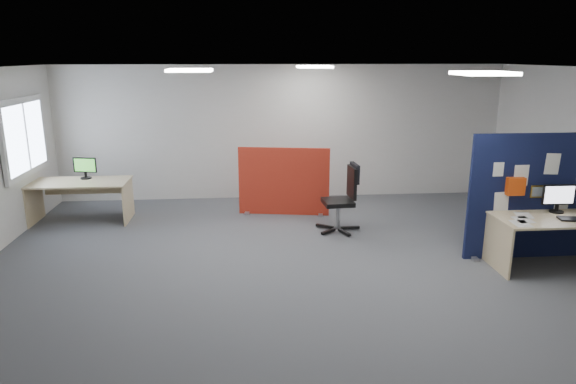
{
  "coord_description": "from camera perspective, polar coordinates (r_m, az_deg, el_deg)",
  "views": [
    {
      "loc": [
        -0.75,
        -6.85,
        2.87
      ],
      "look_at": [
        -0.17,
        0.13,
        1.0
      ],
      "focal_mm": 32.0,
      "sensor_mm": 36.0,
      "label": 1
    }
  ],
  "objects": [
    {
      "name": "ceiling_lights",
      "position": [
        7.59,
        3.56,
        13.41
      ],
      "size": [
        4.1,
        4.1,
        0.04
      ],
      "color": "white",
      "rests_on": "ceiling"
    },
    {
      "name": "ceiling",
      "position": [
        6.89,
        1.56,
        13.53
      ],
      "size": [
        9.0,
        7.0,
        0.02
      ],
      "primitive_type": "cube",
      "color": "white",
      "rests_on": "wall_back"
    },
    {
      "name": "window",
      "position": [
        9.67,
        -27.22,
        5.46
      ],
      "size": [
        0.06,
        1.7,
        1.3
      ],
      "color": "white",
      "rests_on": "wall_left"
    },
    {
      "name": "monitor_second",
      "position": [
        9.84,
        -21.63,
        2.59
      ],
      "size": [
        0.42,
        0.19,
        0.38
      ],
      "rotation": [
        0.0,
        0.0,
        -0.19
      ],
      "color": "black",
      "rests_on": "second_desk"
    },
    {
      "name": "red_divider",
      "position": [
        9.42,
        -0.47,
        1.11
      ],
      "size": [
        1.66,
        0.33,
        1.26
      ],
      "rotation": [
        0.0,
        0.0,
        -0.17
      ],
      "color": "maroon",
      "rests_on": "floor"
    },
    {
      "name": "wall_front",
      "position": [
        3.75,
        7.34,
        -9.1
      ],
      "size": [
        9.0,
        0.02,
        2.7
      ],
      "primitive_type": "cube",
      "color": "silver",
      "rests_on": "floor"
    },
    {
      "name": "desk_papers",
      "position": [
        7.71,
        26.54,
        -2.78
      ],
      "size": [
        1.44,
        0.67,
        0.0
      ],
      "color": "white",
      "rests_on": "main_desk"
    },
    {
      "name": "wall_back",
      "position": [
        10.49,
        -0.6,
        6.62
      ],
      "size": [
        9.0,
        0.02,
        2.7
      ],
      "primitive_type": "cube",
      "color": "silver",
      "rests_on": "floor"
    },
    {
      "name": "monitor_main",
      "position": [
        8.1,
        27.84,
        -0.49
      ],
      "size": [
        0.46,
        0.19,
        0.4
      ],
      "rotation": [
        0.0,
        0.0,
        -0.02
      ],
      "color": "black",
      "rests_on": "main_desk"
    },
    {
      "name": "floor",
      "position": [
        7.46,
        1.41,
        -7.67
      ],
      "size": [
        9.0,
        9.0,
        0.0
      ],
      "primitive_type": "plane",
      "color": "#57595F",
      "rests_on": "ground"
    },
    {
      "name": "main_desk",
      "position": [
        8.06,
        28.09,
        -3.49
      ],
      "size": [
        1.9,
        0.84,
        0.73
      ],
      "color": "#D1B686",
      "rests_on": "floor"
    },
    {
      "name": "office_chair",
      "position": [
        8.58,
        6.33,
        -0.2
      ],
      "size": [
        0.73,
        0.75,
        1.13
      ],
      "rotation": [
        0.0,
        0.0,
        0.07
      ],
      "color": "black",
      "rests_on": "floor"
    },
    {
      "name": "second_desk",
      "position": [
        9.79,
        -22.01,
        0.17
      ],
      "size": [
        1.68,
        0.84,
        0.73
      ],
      "color": "#D1B686",
      "rests_on": "floor"
    },
    {
      "name": "navy_divider",
      "position": [
        8.19,
        26.42,
        -0.46
      ],
      "size": [
        2.22,
        0.3,
        1.83
      ],
      "color": "black",
      "rests_on": "floor"
    },
    {
      "name": "keyboard",
      "position": [
        7.91,
        29.39,
        -2.64
      ],
      "size": [
        0.47,
        0.26,
        0.02
      ],
      "primitive_type": "cube",
      "rotation": [
        0.0,
        0.0,
        -0.18
      ],
      "color": "black",
      "rests_on": "main_desk"
    }
  ]
}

